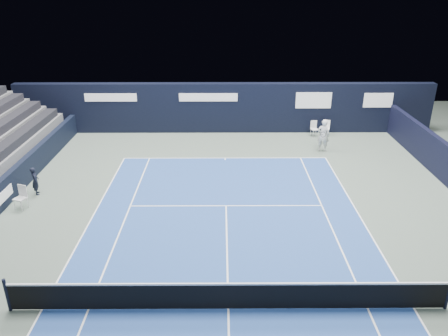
% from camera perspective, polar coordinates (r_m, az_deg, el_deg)
% --- Properties ---
extents(ground, '(48.00, 48.00, 0.00)m').
position_cam_1_polar(ground, '(15.07, 0.45, -12.93)').
color(ground, '#4B5A4F').
rests_on(ground, ground).
extents(court_surface, '(10.97, 23.77, 0.01)m').
position_cam_1_polar(court_surface, '(13.50, 0.56, -17.94)').
color(court_surface, navy).
rests_on(court_surface, ground).
extents(folding_chair_back_a, '(0.52, 0.55, 0.96)m').
position_cam_1_polar(folding_chair_back_a, '(27.66, 11.67, 5.43)').
color(folding_chair_back_a, silver).
rests_on(folding_chair_back_a, ground).
extents(folding_chair_back_b, '(0.55, 0.54, 0.97)m').
position_cam_1_polar(folding_chair_back_b, '(27.89, 13.18, 5.26)').
color(folding_chair_back_b, white).
rests_on(folding_chair_back_b, ground).
extents(line_judge_chair, '(0.58, 0.57, 1.02)m').
position_cam_1_polar(line_judge_chair, '(20.30, -24.96, -3.26)').
color(line_judge_chair, silver).
rests_on(line_judge_chair, ground).
extents(line_judge, '(0.48, 0.56, 1.30)m').
position_cam_1_polar(line_judge, '(21.30, -23.42, -1.54)').
color(line_judge, black).
rests_on(line_judge, ground).
extents(court_markings, '(11.03, 23.83, 0.00)m').
position_cam_1_polar(court_markings, '(13.50, 0.56, -17.92)').
color(court_markings, white).
rests_on(court_markings, court_surface).
extents(tennis_net, '(12.90, 0.10, 1.10)m').
position_cam_1_polar(tennis_net, '(13.18, 0.57, -16.29)').
color(tennis_net, black).
rests_on(tennis_net, ground).
extents(back_sponsor_wall, '(26.00, 0.63, 3.10)m').
position_cam_1_polar(back_sponsor_wall, '(27.65, 0.08, 7.88)').
color(back_sponsor_wall, black).
rests_on(back_sponsor_wall, ground).
extents(tennis_player, '(0.75, 0.91, 1.83)m').
position_cam_1_polar(tennis_player, '(25.15, 12.84, 4.18)').
color(tennis_player, silver).
rests_on(tennis_player, ground).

